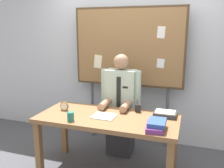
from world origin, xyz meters
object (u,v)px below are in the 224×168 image
Objects in this scene: paper_tray at (165,114)px; book_stack at (156,125)px; person at (121,109)px; bulletin_board at (128,49)px; desk_clock at (64,107)px; pen_holder at (138,108)px; desk at (108,124)px; coffee_mug at (71,117)px; open_notebook at (104,116)px.

book_stack is at bearing -96.78° from paper_tray.
paper_tray is at bearing -26.67° from person.
bulletin_board is 18.46× the size of desk_clock.
pen_holder is (0.30, -0.63, -0.66)m from bulletin_board.
desk is at bearing -90.00° from person.
bulletin_board is at bearing 118.13° from book_stack.
desk is 16.34× the size of coffee_mug.
bulletin_board reaches higher than book_stack.
coffee_mug reaches higher than book_stack.
desk_clock is (-0.54, 0.05, 0.04)m from open_notebook.
pen_holder is (0.30, -0.27, 0.13)m from person.
book_stack is (0.58, -0.73, 0.13)m from person.
pen_holder is (-0.29, 0.46, 0.00)m from book_stack.
pen_holder is at bearing -42.02° from person.
book_stack is 0.92m from coffee_mug.
pen_holder reaches higher than paper_tray.
bulletin_board reaches higher than open_notebook.
bulletin_board is 1.24m from desk_clock.
bulletin_board is 1.38m from coffee_mug.
open_notebook is 2.37× the size of desk_clock.
open_notebook is at bearing -93.70° from person.
coffee_mug is (-0.34, -1.16, -0.66)m from bulletin_board.
open_notebook is at bearing 37.97° from coffee_mug.
paper_tray is (0.97, 0.48, -0.02)m from coffee_mug.
book_stack reaches higher than desk.
bulletin_board reaches higher than desk.
desk is at bearing 37.10° from coffee_mug.
desk_clock is 0.69× the size of pen_holder.
person reaches higher than open_notebook.
coffee_mug is (-0.34, -0.79, 0.13)m from person.
person is 0.72m from paper_tray.
person reaches higher than desk.
coffee_mug reaches higher than paper_tray.
open_notebook is 1.63× the size of pen_holder.
coffee_mug reaches higher than open_notebook.
pen_holder is at bearing 121.96° from book_stack.
desk is 5.34× the size of book_stack.
paper_tray is (0.05, 0.41, -0.02)m from book_stack.
bulletin_board reaches higher than pen_holder.
coffee_mug is (0.24, -0.28, 0.00)m from desk_clock.
person is at bearing 86.30° from open_notebook.
open_notebook is 0.54m from desk_clock.
person reaches higher than pen_holder.
book_stack is 1.18m from desk_clock.
paper_tray reaches higher than open_notebook.
open_notebook is (-0.04, -0.56, 0.09)m from person.
desk_clock is at bearing 129.85° from coffee_mug.
book_stack is 1.17× the size of paper_tray.
bulletin_board is at bearing 56.59° from desk_clock.
pen_holder is at bearing 42.32° from desk.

